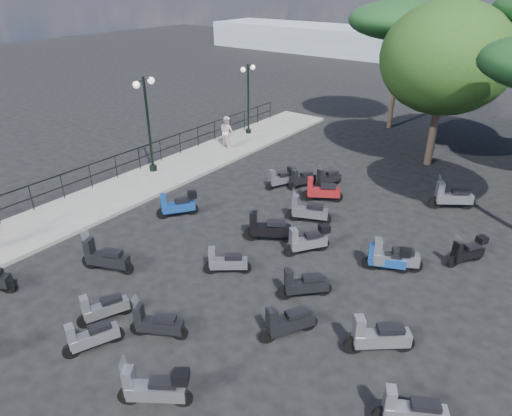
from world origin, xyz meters
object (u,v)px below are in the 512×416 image
Objects in this scene: scooter_14 at (157,324)px; scooter_29 at (467,252)px; scooter_8 at (91,337)px; scooter_26 at (378,337)px; pedestrian_far at (227,131)px; scooter_21 at (308,241)px; scooter_11 at (328,178)px; scooter_20 at (288,323)px; scooter_32 at (103,308)px; scooter_5 at (281,178)px; scooter_15 at (304,285)px; lamp_post_2 at (248,95)px; scooter_3 at (105,258)px; scooter_13 at (155,388)px; scooter_10 at (308,211)px; scooter_16 at (268,229)px; pine_2 at (403,20)px; scooter_17 at (322,191)px; scooter_27 at (411,411)px; lamp_post_1 at (148,119)px; scooter_22 at (387,259)px; scooter_9 at (226,262)px; scooter_28 at (393,257)px; scooter_23 at (452,197)px; scooter_4 at (178,205)px; scooter_30 at (302,179)px; broadleaf_tree at (446,58)px.

scooter_14 reaches higher than scooter_29.
scooter_26 is (5.83, 4.26, 0.07)m from scooter_8.
pedestrian_far is 1.16× the size of scooter_21.
pedestrian_far reaches higher than scooter_11.
scooter_20 is 1.03× the size of scooter_32.
scooter_15 is (4.94, -6.15, 0.01)m from scooter_5.
lamp_post_2 is 2.76× the size of scooter_11.
scooter_13 is (5.20, -2.57, 0.01)m from scooter_3.
scooter_14 is at bearing 158.26° from scooter_10.
scooter_16 is (0.47, 7.05, 0.08)m from scooter_8.
scooter_29 is 16.32m from pine_2.
scooter_13 is 24.04m from pine_2.
scooter_17 is 1.02× the size of scooter_27.
scooter_3 is at bearing -62.37° from lamp_post_1.
scooter_8 is 23.60m from pine_2.
scooter_8 is 7.06m from scooter_16.
lamp_post_2 is at bearing -43.43° from scooter_32.
scooter_17 is 1.07× the size of scooter_22.
scooter_27 is at bearing -172.64° from scooter_17.
lamp_post_2 reaches higher than scooter_3.
lamp_post_1 is at bearing 46.38° from scooter_16.
scooter_13 is at bearing -161.34° from scooter_8.
pine_2 reaches higher than scooter_32.
scooter_9 is (3.19, 2.22, -0.07)m from scooter_3.
scooter_3 is 9.15m from scooter_17.
scooter_10 reaches higher than scooter_15.
scooter_10 is 1.09× the size of scooter_17.
scooter_9 is 0.88× the size of scooter_14.
scooter_8 is 12.53m from scooter_11.
scooter_16 is at bearing 72.39° from scooter_28.
scooter_23 is at bearing -46.22° from scooter_14.
scooter_20 is at bearing 150.47° from pedestrian_far.
scooter_8 is (3.49, -6.46, -0.07)m from scooter_4.
scooter_30 is (-1.99, 10.43, -0.02)m from scooter_14.
scooter_30 is at bearing -14.10° from scooter_15.
scooter_3 is at bearing 130.02° from scooter_10.
scooter_13 is 12.45m from scooter_30.
pine_2 reaches higher than scooter_20.
scooter_13 is at bearing 91.82° from scooter_27.
scooter_11 is at bearing -36.07° from scooter_3.
scooter_14 is 1.71m from scooter_32.
scooter_13 reaches higher than scooter_11.
scooter_29 is (4.54, 2.61, -0.05)m from scooter_21.
scooter_11 is (-0.14, 12.53, -0.01)m from scooter_8.
scooter_13 is 0.97× the size of scooter_17.
scooter_20 is at bearing -103.36° from scooter_3.
scooter_21 is at bearing -38.31° from scooter_14.
pedestrian_far is at bearing 3.56° from scooter_15.
scooter_9 is 0.16× the size of broadleaf_tree.
scooter_4 is at bearing 98.91° from scooter_10.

